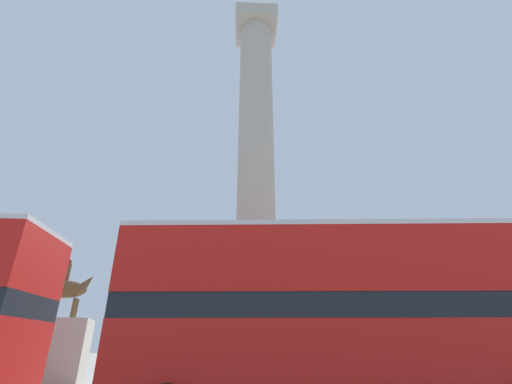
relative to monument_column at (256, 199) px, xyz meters
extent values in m
cube|color=#A39E8E|center=(0.00, 0.00, -7.43)|extent=(4.59, 4.59, 0.85)
cube|color=#A39E8E|center=(0.00, 0.00, -6.58)|extent=(3.30, 3.30, 0.85)
cube|color=#A39E8E|center=(0.00, 0.00, -5.73)|extent=(2.02, 2.02, 0.85)
cylinder|color=#A39E8E|center=(0.00, 0.00, 2.74)|extent=(1.77, 1.77, 16.07)
cube|color=#A39E8E|center=(0.00, 0.00, 11.22)|extent=(2.39, 2.39, 0.90)
sphere|color=brown|center=(0.00, 0.00, 12.25)|extent=(1.15, 1.15, 1.15)
cube|color=red|center=(1.55, -5.61, -6.49)|extent=(10.15, 3.03, 1.71)
cube|color=black|center=(1.55, -5.61, -5.36)|extent=(10.15, 2.98, 0.55)
cube|color=red|center=(1.55, -5.61, -4.32)|extent=(10.15, 3.03, 1.54)
cube|color=silver|center=(1.55, -5.61, -3.49)|extent=(10.15, 3.03, 0.12)
cube|color=#A39E8E|center=(-10.00, 4.41, -6.38)|extent=(3.84, 3.12, 2.95)
ellipsoid|color=brown|center=(-10.00, 4.41, -3.43)|extent=(2.50, 1.43, 0.92)
cone|color=brown|center=(-8.90, 4.67, -3.01)|extent=(0.98, 0.70, 0.97)
cylinder|color=brown|center=(-10.00, 4.41, -2.52)|extent=(0.36, 0.36, 0.90)
sphere|color=brown|center=(-10.00, 4.41, -1.93)|extent=(0.28, 0.28, 0.28)
cylinder|color=brown|center=(-9.32, 4.83, -4.39)|extent=(0.20, 0.20, 1.01)
cylinder|color=brown|center=(-9.20, 4.33, -4.39)|extent=(0.20, 0.20, 1.01)
cylinder|color=brown|center=(-10.79, 4.48, -4.39)|extent=(0.20, 0.20, 1.01)
cylinder|color=brown|center=(-10.67, 3.99, -4.39)|extent=(0.20, 0.20, 1.01)
cylinder|color=black|center=(2.80, -2.45, -5.31)|extent=(0.14, 0.14, 5.08)
sphere|color=white|center=(2.80, -2.45, -2.54)|extent=(0.47, 0.47, 0.47)
camera|label=1|loc=(-0.57, -14.44, -6.20)|focal=24.00mm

